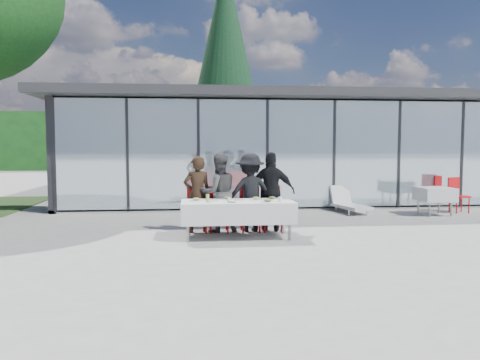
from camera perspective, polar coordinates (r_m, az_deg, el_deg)
The scene contains 25 objects.
ground at distance 9.33m, azimuth 1.03°, elevation -7.28°, with size 90.00×90.00×0.00m, color #999791.
pavilion at distance 17.53m, azimuth 4.31°, elevation 5.13°, with size 14.80×8.80×3.44m.
treeline at distance 37.09m, azimuth -7.35°, elevation 4.70°, with size 62.50×2.00×4.40m.
dining_table at distance 9.43m, azimuth -0.29°, elevation -3.85°, with size 2.26×0.96×0.75m.
diner_a at distance 10.05m, azimuth -5.24°, elevation -1.76°, with size 0.60×0.60×1.63m, color black.
diner_chair_a at distance 10.13m, azimuth -5.23°, elevation -3.31°, with size 0.44×0.44×0.97m.
diner_b at distance 10.06m, azimuth -2.62°, elevation -1.58°, with size 0.82×0.82×1.69m, color #464646.
diner_chair_b at distance 10.15m, azimuth -2.63°, elevation -3.28°, with size 0.44×0.44×0.97m.
diner_c at distance 10.13m, azimuth 1.25°, elevation -1.54°, with size 1.09×1.09×1.69m, color black.
diner_chair_c at distance 10.21m, azimuth 1.21°, elevation -3.23°, with size 0.44×0.44×0.97m.
diner_d at distance 10.19m, azimuth 3.86°, elevation -1.42°, with size 1.01×1.01×1.72m, color black.
diner_chair_d at distance 10.28m, azimuth 3.80°, elevation -3.19°, with size 0.44×0.44×0.97m.
plate_a at distance 9.44m, azimuth -5.36°, elevation -2.41°, with size 0.27×0.27×0.07m.
plate_b at distance 9.61m, azimuth -1.55°, elevation -2.27°, with size 0.27×0.27×0.07m.
plate_c at distance 9.58m, azimuth 1.99°, elevation -2.30°, with size 0.27×0.27×0.07m.
plate_d at distance 9.68m, azimuth 3.93°, elevation -2.23°, with size 0.27×0.27×0.07m.
plate_extra at distance 9.21m, azimuth 3.39°, elevation -2.56°, with size 0.27×0.27×0.07m.
juice_bottle at distance 9.21m, azimuth -3.97°, elevation -2.22°, with size 0.06×0.06×0.16m, color #A8C954.
drinking_glasses at distance 9.23m, azimuth 1.77°, elevation -2.38°, with size 1.08×0.11×0.10m.
folded_eyeglasses at distance 9.15m, azimuth -0.99°, elevation -2.71°, with size 0.14×0.03×0.01m, color black.
spare_table_right at distance 13.59m, azimuth 22.65°, elevation -1.63°, with size 0.86×0.86×0.74m.
spare_chair_a at distance 14.39m, azimuth 24.91°, elevation -1.45°, with size 0.56×0.56×0.97m.
spare_chair_b at distance 15.16m, azimuth 22.99°, elevation -1.13°, with size 0.52×0.52×0.97m.
lounger at distance 13.46m, azimuth 13.00°, elevation -2.73°, with size 0.90×1.44×0.72m.
conifer_tree at distance 22.52m, azimuth -1.80°, elevation 14.77°, with size 4.00×4.00×10.50m.
Camera 1 is at (-1.11, -9.08, 1.86)m, focal length 35.00 mm.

